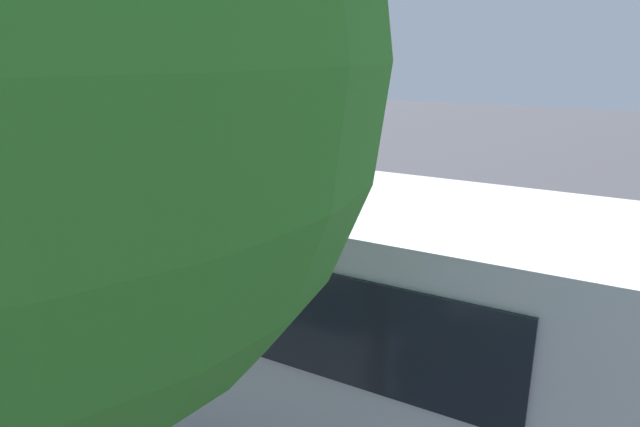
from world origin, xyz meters
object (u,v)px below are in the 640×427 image
Objects in this scene: spectator_centre at (259,254)px; spectator_far_left at (365,272)px; tour_bus at (194,290)px; spectator_left at (306,265)px; traffic_cone at (364,203)px; stunt_motorcycle at (297,177)px; parked_motorcycle_silver at (392,340)px.

spectator_far_left is at bearing -174.01° from spectator_centre.
tour_bus reaches higher than spectator_centre.
spectator_far_left is 0.98× the size of spectator_centre.
spectator_centre is (1.06, -2.91, -0.65)m from tour_bus.
spectator_centre is at bearing -4.38° from spectator_left.
spectator_far_left is 2.62× the size of traffic_cone.
spectator_left is at bearing 123.78° from stunt_motorcycle.
stunt_motorcycle is 2.17m from traffic_cone.
spectator_left reaches higher than spectator_far_left.
stunt_motorcycle reaches higher than spectator_left.
spectator_centre is at bearing 97.73° from traffic_cone.
stunt_motorcycle reaches higher than spectator_far_left.
spectator_left is 2.24m from parked_motorcycle_silver.
spectator_far_left is at bearing 115.59° from traffic_cone.
parked_motorcycle_silver is at bearing 131.71° from spectator_far_left.
parked_motorcycle_silver is (-2.05, -2.01, -1.16)m from tour_bus.
spectator_left is at bearing -22.07° from parked_motorcycle_silver.
stunt_motorcycle is (4.88, -5.48, 0.07)m from spectator_far_left.
spectator_far_left is at bearing -108.55° from tour_bus.
traffic_cone is (0.88, -6.46, -0.69)m from spectator_centre.
tour_bus is 3.10m from parked_motorcycle_silver.
spectator_centre is at bearing 5.99° from spectator_far_left.
tour_bus is at bearing 44.40° from parked_motorcycle_silver.
traffic_cone is (2.99, -6.24, -0.68)m from spectator_far_left.
tour_bus reaches higher than spectator_far_left.
spectator_centre is 3.28m from parked_motorcycle_silver.
spectator_left is at bearing 106.79° from traffic_cone.
spectator_far_left is at bearing -48.29° from parked_motorcycle_silver.
traffic_cone is at bearing -73.21° from spectator_left.
parked_motorcycle_silver is (-3.11, 0.90, -0.51)m from spectator_centre.
tour_bus is at bearing 110.04° from spectator_centre.
spectator_far_left is 0.88× the size of stunt_motorcycle.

